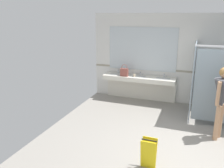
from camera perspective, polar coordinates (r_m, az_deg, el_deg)
name	(u,v)px	position (r m, az deg, el deg)	size (l,w,h in m)	color
ground_plane	(185,149)	(5.57, 17.18, -14.69)	(6.58, 6.01, 0.10)	gray
wall_back	(195,61)	(7.69, 19.45, 5.38)	(6.58, 0.12, 2.81)	silver
wall_back_tile_band	(194,72)	(7.70, 19.19, 2.71)	(6.58, 0.01, 0.06)	#9E937F
vanity_counter	(139,82)	(7.80, 6.66, 0.43)	(2.33, 0.56, 0.96)	silver
mirror_panel	(142,49)	(7.77, 7.28, 8.41)	(2.23, 0.02, 1.39)	silver
person_standing	(222,95)	(5.73, 25.13, -2.33)	(0.53, 0.54, 1.69)	tan
handbag	(124,72)	(7.61, 2.98, 2.93)	(0.25, 0.10, 0.38)	#934C42
soap_dispenser	(124,71)	(7.94, 3.04, 3.10)	(0.07, 0.07, 0.20)	teal
paper_cup	(134,75)	(7.57, 5.43, 2.07)	(0.07, 0.07, 0.09)	beige
wet_floor_sign	(149,153)	(4.58, 8.84, -16.23)	(0.28, 0.19, 0.59)	yellow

